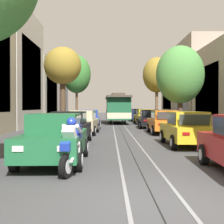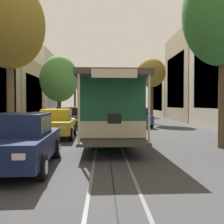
# 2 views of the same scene
# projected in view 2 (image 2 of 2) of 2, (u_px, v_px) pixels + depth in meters

# --- Properties ---
(ground_plane) EXTENTS (160.00, 160.00, 0.00)m
(ground_plane) POSITION_uv_depth(u_px,v_px,m) (106.00, 126.00, 22.52)
(ground_plane) COLOR #424244
(trolley_track_rails) EXTENTS (1.14, 56.47, 0.01)m
(trolley_track_rails) POSITION_uv_depth(u_px,v_px,m) (106.00, 129.00, 19.67)
(trolley_track_rails) COLOR gray
(trolley_track_rails) RESTS_ON ground
(parked_car_green_near_left) EXTENTS (2.04, 4.38, 1.58)m
(parked_car_green_near_left) POSITION_uv_depth(u_px,v_px,m) (123.00, 112.00, 37.93)
(parked_car_green_near_left) COLOR #1E6038
(parked_car_green_near_left) RESTS_ON ground
(parked_car_black_second_left) EXTENTS (2.07, 4.39, 1.58)m
(parked_car_black_second_left) POSITION_uv_depth(u_px,v_px,m) (128.00, 113.00, 32.55)
(parked_car_black_second_left) COLOR black
(parked_car_black_second_left) RESTS_ON ground
(parked_car_beige_mid_left) EXTENTS (2.14, 4.42, 1.58)m
(parked_car_beige_mid_left) POSITION_uv_depth(u_px,v_px,m) (131.00, 114.00, 27.00)
(parked_car_beige_mid_left) COLOR #C1B28E
(parked_car_beige_mid_left) RESTS_ON ground
(parked_car_blue_fourth_left) EXTENTS (2.09, 4.40, 1.58)m
(parked_car_blue_fourth_left) POSITION_uv_depth(u_px,v_px,m) (138.00, 117.00, 21.72)
(parked_car_blue_fourth_left) COLOR #233D93
(parked_car_blue_fourth_left) RESTS_ON ground
(parked_car_red_near_right) EXTENTS (2.13, 4.42, 1.58)m
(parked_car_red_near_right) POSITION_uv_depth(u_px,v_px,m) (86.00, 111.00, 39.53)
(parked_car_red_near_right) COLOR red
(parked_car_red_near_right) RESTS_ON ground
(parked_car_yellow_second_right) EXTENTS (2.00, 4.36, 1.58)m
(parked_car_yellow_second_right) POSITION_uv_depth(u_px,v_px,m) (84.00, 113.00, 33.46)
(parked_car_yellow_second_right) COLOR gold
(parked_car_yellow_second_right) RESTS_ON ground
(parked_car_orange_mid_right) EXTENTS (2.02, 4.37, 1.58)m
(parked_car_orange_mid_right) POSITION_uv_depth(u_px,v_px,m) (78.00, 115.00, 26.71)
(parked_car_orange_mid_right) COLOR orange
(parked_car_orange_mid_right) RESTS_ON ground
(parked_car_black_fourth_right) EXTENTS (2.12, 4.41, 1.58)m
(parked_car_black_fourth_right) POSITION_uv_depth(u_px,v_px,m) (73.00, 117.00, 20.85)
(parked_car_black_fourth_right) COLOR black
(parked_car_black_fourth_right) RESTS_ON ground
(parked_car_yellow_fifth_right) EXTENTS (2.13, 4.42, 1.58)m
(parked_car_yellow_fifth_right) POSITION_uv_depth(u_px,v_px,m) (57.00, 123.00, 14.53)
(parked_car_yellow_fifth_right) COLOR gold
(parked_car_yellow_fifth_right) RESTS_ON ground
(parked_car_navy_sixth_right) EXTENTS (2.14, 4.42, 1.58)m
(parked_car_navy_sixth_right) POSITION_uv_depth(u_px,v_px,m) (20.00, 140.00, 7.62)
(parked_car_navy_sixth_right) COLOR #19234C
(parked_car_navy_sixth_right) RESTS_ON ground
(street_tree_kerb_left_near) EXTENTS (3.46, 3.30, 7.07)m
(street_tree_kerb_left_near) POSITION_uv_depth(u_px,v_px,m) (134.00, 82.00, 39.79)
(street_tree_kerb_left_near) COLOR brown
(street_tree_kerb_left_near) RESTS_ON ground
(street_tree_kerb_left_second) EXTENTS (2.73, 2.73, 6.23)m
(street_tree_kerb_left_second) POSITION_uv_depth(u_px,v_px,m) (151.00, 74.00, 24.85)
(street_tree_kerb_left_second) COLOR #4C3826
(street_tree_kerb_left_second) RESTS_ON ground
(street_tree_kerb_left_mid) EXTENTS (3.34, 3.55, 7.96)m
(street_tree_kerb_left_mid) POSITION_uv_depth(u_px,v_px,m) (223.00, 13.00, 10.94)
(street_tree_kerb_left_mid) COLOR brown
(street_tree_kerb_left_mid) RESTS_ON ground
(street_tree_kerb_right_near) EXTENTS (2.56, 2.68, 7.17)m
(street_tree_kerb_right_near) POSITION_uv_depth(u_px,v_px,m) (75.00, 79.00, 39.04)
(street_tree_kerb_right_near) COLOR #4C3826
(street_tree_kerb_right_near) RESTS_ON ground
(street_tree_kerb_right_second) EXTENTS (3.56, 3.11, 6.37)m
(street_tree_kerb_right_second) POSITION_uv_depth(u_px,v_px,m) (59.00, 79.00, 24.42)
(street_tree_kerb_right_second) COLOR #4C3826
(street_tree_kerb_right_second) RESTS_ON ground
(street_tree_kerb_right_mid) EXTENTS (3.18, 3.41, 7.52)m
(street_tree_kerb_right_mid) POSITION_uv_depth(u_px,v_px,m) (10.00, 25.00, 11.94)
(street_tree_kerb_right_mid) COLOR brown
(street_tree_kerb_right_mid) RESTS_ON ground
(cable_car_trolley) EXTENTS (2.78, 9.17, 3.28)m
(cable_car_trolley) POSITION_uv_depth(u_px,v_px,m) (108.00, 108.00, 12.99)
(cable_car_trolley) COLOR #1E5B38
(cable_car_trolley) RESTS_ON ground
(motorcycle_with_rider) EXTENTS (0.58, 1.96, 1.51)m
(motorcycle_with_rider) POSITION_uv_depth(u_px,v_px,m) (117.00, 111.00, 39.48)
(motorcycle_with_rider) COLOR black
(motorcycle_with_rider) RESTS_ON ground
(pedestrian_on_left_pavement) EXTENTS (0.55, 0.37, 1.64)m
(pedestrian_on_left_pavement) POSITION_uv_depth(u_px,v_px,m) (58.00, 111.00, 37.58)
(pedestrian_on_left_pavement) COLOR #4C4233
(pedestrian_on_left_pavement) RESTS_ON ground
(pedestrian_on_right_pavement) EXTENTS (0.55, 0.39, 1.58)m
(pedestrian_on_right_pavement) POSITION_uv_depth(u_px,v_px,m) (46.00, 115.00, 23.35)
(pedestrian_on_right_pavement) COLOR slate
(pedestrian_on_right_pavement) RESTS_ON ground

